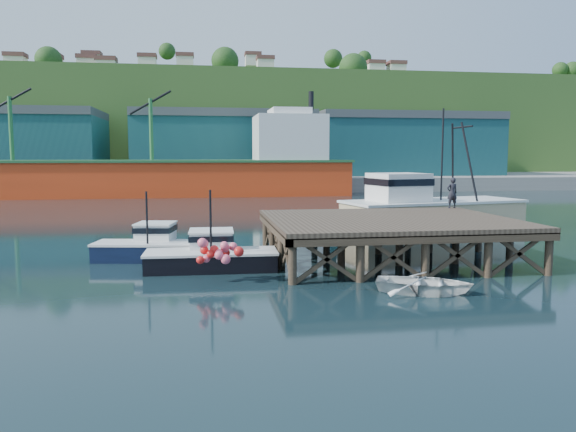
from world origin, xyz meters
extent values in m
plane|color=black|center=(0.00, 0.00, 0.00)|extent=(300.00, 300.00, 0.00)
cube|color=brown|center=(5.50, 0.00, 2.00)|extent=(12.00, 10.00, 0.25)
cube|color=#473828|center=(5.50, -4.85, 1.75)|extent=(12.00, 0.30, 0.35)
cylinder|color=#473828|center=(-0.20, -4.70, 0.80)|extent=(0.36, 0.36, 2.60)
cylinder|color=#473828|center=(11.20, -4.70, 0.80)|extent=(0.36, 0.36, 2.60)
cylinder|color=#473828|center=(-0.20, 4.70, 0.80)|extent=(0.36, 0.36, 2.60)
cylinder|color=#473828|center=(11.20, 4.70, 0.80)|extent=(0.36, 0.36, 2.60)
cube|color=gray|center=(0.00, 70.00, 1.00)|extent=(160.00, 40.00, 2.00)
cube|color=#1B5859|center=(0.00, 65.00, 6.50)|extent=(28.00, 16.00, 9.00)
cube|color=#1B5859|center=(30.00, 65.00, 6.50)|extent=(30.00, 16.00, 9.00)
cube|color=#EF3F16|center=(-12.00, 48.00, 2.20)|extent=(55.00, 9.50, 4.40)
cube|color=#26592D|center=(-12.00, 48.00, 4.50)|extent=(55.50, 10.00, 0.30)
cube|color=silver|center=(8.00, 48.00, 7.50)|extent=(9.00, 9.00, 6.00)
cube|color=silver|center=(8.00, 48.00, 10.80)|extent=(5.00, 7.00, 1.20)
cylinder|color=black|center=(11.00, 48.00, 12.50)|extent=(0.70, 0.70, 2.50)
cube|color=#2D511E|center=(0.00, 100.00, 11.00)|extent=(220.00, 50.00, 22.00)
cube|color=black|center=(-6.37, 1.66, 0.43)|extent=(5.76, 2.94, 0.85)
cube|color=silver|center=(-6.37, 1.66, 0.87)|extent=(5.88, 3.00, 0.11)
cube|color=silver|center=(-6.19, 2.64, 1.28)|extent=(2.08, 2.08, 0.85)
cube|color=black|center=(-6.19, 2.64, 1.47)|extent=(2.20, 2.20, 0.28)
cylinder|color=black|center=(-6.47, 1.12, 2.18)|extent=(0.10, 0.10, 2.65)
cube|color=black|center=(-3.41, -1.25, 0.41)|extent=(5.98, 2.37, 0.82)
cube|color=silver|center=(-3.41, -1.25, 0.84)|extent=(6.10, 2.41, 0.11)
cube|color=silver|center=(-3.38, -0.18, 1.23)|extent=(2.03, 2.03, 0.82)
cube|color=black|center=(-3.38, -0.18, 1.41)|extent=(2.14, 2.14, 0.27)
cylinder|color=black|center=(-3.43, -1.84, 2.28)|extent=(0.10, 0.10, 2.91)
sphere|color=#FF5D78|center=(-3.57, -3.79, 1.00)|extent=(0.38, 0.38, 0.38)
sphere|color=#FF5D78|center=(-2.75, -3.61, 1.18)|extent=(0.38, 0.38, 0.38)
sphere|color=red|center=(-3.11, -4.07, 1.37)|extent=(0.38, 0.38, 0.38)
cube|color=#D2B887|center=(12.10, 9.86, 1.01)|extent=(12.99, 6.68, 2.03)
cube|color=silver|center=(12.10, 9.86, 2.08)|extent=(13.26, 6.95, 0.17)
cube|color=silver|center=(9.29, 9.86, 3.04)|extent=(3.94, 3.77, 2.03)
cube|color=black|center=(9.29, 9.86, 3.49)|extent=(4.08, 3.90, 0.45)
cylinder|color=black|center=(12.67, 9.86, 5.07)|extent=(0.12, 0.12, 6.76)
imported|color=white|center=(4.55, -6.92, 0.38)|extent=(4.40, 3.87, 0.76)
imported|color=black|center=(10.90, 4.40, 3.04)|extent=(0.70, 0.49, 1.83)
camera|label=1|loc=(-3.86, -26.88, 5.25)|focal=35.00mm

